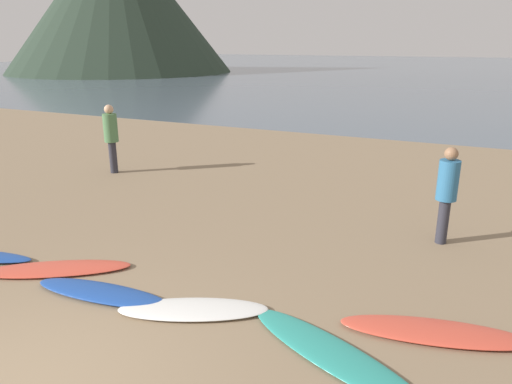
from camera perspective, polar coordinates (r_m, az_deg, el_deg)
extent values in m
cube|color=#8C7559|center=(13.35, 7.63, 2.44)|extent=(120.00, 120.00, 0.20)
cube|color=slate|center=(67.35, 22.25, 13.43)|extent=(140.00, 100.00, 0.01)
ellipsoid|color=#D84C38|center=(7.97, -22.78, -8.43)|extent=(2.20, 1.66, 0.08)
ellipsoid|color=#1E479E|center=(7.03, -17.94, -11.32)|extent=(2.10, 0.70, 0.10)
ellipsoid|color=white|center=(6.40, -7.50, -13.67)|extent=(2.00, 1.34, 0.08)
ellipsoid|color=teal|center=(5.67, 9.00, -18.44)|extent=(2.42, 1.47, 0.07)
ellipsoid|color=#D84C38|center=(6.28, 20.45, -15.33)|extent=(2.27, 1.05, 0.09)
cylinder|color=#2D2D38|center=(13.20, -16.65, 3.99)|extent=(0.20, 0.20, 0.83)
cylinder|color=#4C7A4C|center=(13.05, -16.94, 7.31)|extent=(0.36, 0.36, 0.72)
sphere|color=tan|center=(12.98, -17.13, 9.39)|extent=(0.24, 0.24, 0.24)
cylinder|color=#2D2D38|center=(8.81, 21.36, -3.28)|extent=(0.19, 0.19, 0.78)
cylinder|color=teal|center=(8.59, 21.90, 1.30)|extent=(0.34, 0.34, 0.68)
sphere|color=#936B4C|center=(8.49, 22.24, 4.23)|extent=(0.22, 0.22, 0.22)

